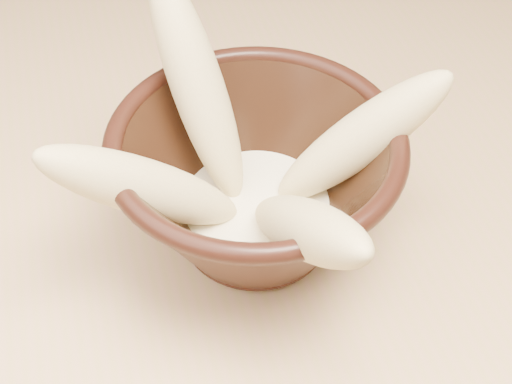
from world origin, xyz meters
TOP-DOWN VIEW (x-y plane):
  - table at (0.00, 0.00)m, footprint 1.20×0.80m
  - bowl at (-0.14, -0.07)m, footprint 0.23×0.23m
  - milk_puddle at (-0.14, -0.07)m, footprint 0.13×0.13m
  - banana_upright at (-0.17, -0.01)m, footprint 0.08×0.15m
  - banana_left at (-0.23, -0.08)m, footprint 0.16×0.06m
  - banana_right at (-0.06, -0.08)m, footprint 0.15×0.07m
  - banana_front at (-0.13, -0.15)m, footprint 0.07×0.17m

SIDE VIEW (x-z plane):
  - table at x=0.00m, z-range 0.30..1.05m
  - milk_puddle at x=-0.14m, z-range 0.78..0.80m
  - bowl at x=-0.14m, z-range 0.76..0.88m
  - banana_left at x=-0.23m, z-range 0.78..0.92m
  - banana_front at x=-0.13m, z-range 0.78..0.92m
  - banana_right at x=-0.06m, z-range 0.78..0.93m
  - banana_upright at x=-0.17m, z-range 0.78..0.97m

